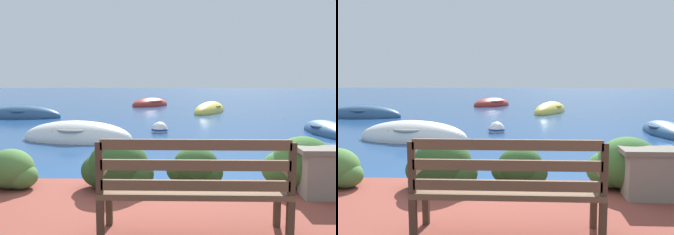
# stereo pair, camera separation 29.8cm
# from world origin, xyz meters

# --- Properties ---
(ground_plane) EXTENTS (80.00, 80.00, 0.00)m
(ground_plane) POSITION_xyz_m (0.00, 0.00, 0.00)
(ground_plane) COLOR navy
(park_bench) EXTENTS (1.70, 0.48, 0.93)m
(park_bench) POSITION_xyz_m (0.52, -1.87, 0.71)
(park_bench) COLOR #433123
(park_bench) RESTS_ON patio_terrace
(hedge_clump_centre) EXTENTS (0.95, 0.68, 0.65)m
(hedge_clump_centre) POSITION_xyz_m (-0.40, -0.45, 0.50)
(hedge_clump_centre) COLOR #284C23
(hedge_clump_centre) RESTS_ON patio_terrace
(hedge_clump_right) EXTENTS (0.76, 0.54, 0.51)m
(hedge_clump_right) POSITION_xyz_m (0.60, -0.23, 0.44)
(hedge_clump_right) COLOR #284C23
(hedge_clump_right) RESTS_ON patio_terrace
(hedge_clump_far_right) EXTENTS (0.99, 0.72, 0.68)m
(hedge_clump_far_right) POSITION_xyz_m (1.97, -0.35, 0.51)
(hedge_clump_far_right) COLOR #38662D
(hedge_clump_far_right) RESTS_ON patio_terrace
(rowboat_nearest) EXTENTS (2.97, 1.46, 0.90)m
(rowboat_nearest) POSITION_xyz_m (-2.17, 4.22, 0.08)
(rowboat_nearest) COLOR silver
(rowboat_nearest) RESTS_ON ground_plane
(rowboat_mid) EXTENTS (1.14, 2.57, 0.63)m
(rowboat_mid) POSITION_xyz_m (4.66, 5.51, 0.06)
(rowboat_mid) COLOR #2D517A
(rowboat_mid) RESTS_ON ground_plane
(rowboat_far) EXTENTS (3.08, 0.97, 0.81)m
(rowboat_far) POSITION_xyz_m (-5.67, 9.11, 0.07)
(rowboat_far) COLOR #2D517A
(rowboat_far) RESTS_ON ground_plane
(rowboat_outer) EXTENTS (2.05, 3.11, 0.83)m
(rowboat_outer) POSITION_xyz_m (1.80, 11.43, 0.07)
(rowboat_outer) COLOR #DBC64C
(rowboat_outer) RESTS_ON ground_plane
(rowboat_distant) EXTENTS (2.47, 2.54, 0.76)m
(rowboat_distant) POSITION_xyz_m (-1.10, 14.74, 0.07)
(rowboat_distant) COLOR #9E2D28
(rowboat_distant) RESTS_ON ground_plane
(mooring_buoy) EXTENTS (0.50, 0.50, 0.46)m
(mooring_buoy) POSITION_xyz_m (-0.15, 5.68, 0.08)
(mooring_buoy) COLOR white
(mooring_buoy) RESTS_ON ground_plane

